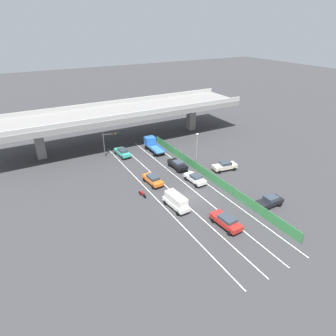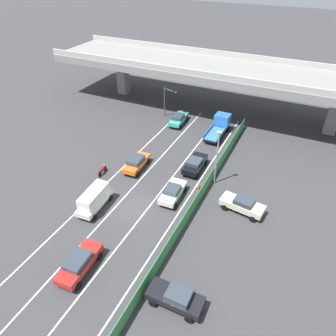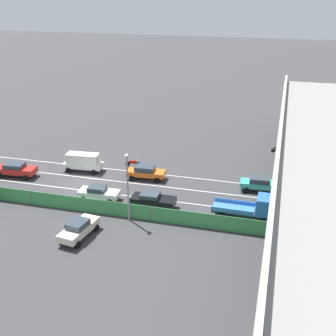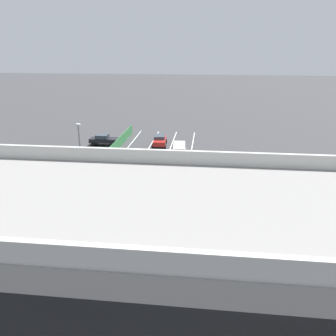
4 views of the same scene
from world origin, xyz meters
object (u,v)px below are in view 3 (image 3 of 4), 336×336
Objects in this scene: car_sedan_white at (99,192)px; parked_sedan_cream at (79,228)px; traffic_cone at (118,209)px; car_taxi_orange at (146,172)px; car_van_white at (83,161)px; flatbed_truck_blue at (256,208)px; car_sedan_black at (153,200)px; car_sedan_red at (16,169)px; car_taxi_teal at (261,184)px; traffic_light at (276,155)px; motorcycle at (133,163)px; street_lamp at (128,181)px.

car_sedan_white is 7.49m from parked_sedan_cream.
traffic_cone is at bearing 163.39° from parked_sedan_cream.
car_taxi_orange is 0.96× the size of parked_sedan_cream.
car_van_white is 1.04× the size of parked_sedan_cream.
flatbed_truck_blue reaches higher than parked_sedan_cream.
car_sedan_red reaches higher than car_sedan_black.
car_taxi_orange is at bearing 172.12° from parked_sedan_cream.
car_van_white is (-0.02, -21.37, 0.38)m from car_taxi_teal.
traffic_cone is (1.72, -3.15, -0.62)m from car_sedan_black.
car_sedan_white is 6.04m from car_sedan_black.
car_van_white is at bearing -91.92° from car_taxi_orange.
flatbed_truck_blue is at bearing 72.58° from car_van_white.
traffic_cone is at bearing 71.34° from car_sedan_red.
car_taxi_orange is 0.96× the size of car_taxi_teal.
traffic_cone is at bearing -54.03° from traffic_light.
car_sedan_black is at bearing 23.55° from car_taxi_orange.
parked_sedan_cream reaches higher than traffic_cone.
car_sedan_red reaches higher than car_taxi_orange.
car_taxi_orange reaches higher than motorcycle.
parked_sedan_cream reaches higher than motorcycle.
street_lamp is at bearing 50.69° from traffic_cone.
traffic_cone is (5.01, 14.84, -0.65)m from car_sedan_red.
car_van_white is (-6.87, -10.97, 0.37)m from car_sedan_black.
street_lamp is (12.91, 4.11, 3.74)m from motorcycle.
street_lamp is at bearing 17.64° from motorcycle.
car_sedan_black is at bearing 29.66° from motorcycle.
parked_sedan_cream is (14.08, 6.18, -0.35)m from car_van_white.
street_lamp reaches higher than car_sedan_black.
parked_sedan_cream is (7.38, -15.17, -0.40)m from flatbed_truck_blue.
motorcycle is (-9.83, -5.60, -0.43)m from car_sedan_black.
motorcycle is at bearing -162.36° from street_lamp.
flatbed_truck_blue is 12.64m from street_lamp.
car_sedan_red is 30.38m from traffic_light.
motorcycle is 17.61m from traffic_light.
car_sedan_black is 0.74× the size of flatbed_truck_blue.
parked_sedan_cream reaches higher than car_taxi_orange.
car_sedan_white is 0.71× the size of flatbed_truck_blue.
flatbed_truck_blue is 16.88m from parked_sedan_cream.
car_taxi_orange is (-6.60, -2.88, 0.01)m from car_sedan_black.
traffic_light is (-8.90, 17.76, 2.67)m from car_sedan_white.
car_van_white is (-3.58, 7.02, 0.34)m from car_sedan_red.
car_sedan_white is at bearing -170.41° from parked_sedan_cream.
car_sedan_red is 0.70× the size of street_lamp.
car_van_white is 0.99× the size of traffic_light.
car_taxi_teal is at bearing 132.79° from parked_sedan_cream.
street_lamp is at bearing -47.41° from traffic_light.
car_sedan_red is 28.54m from flatbed_truck_blue.
car_taxi_orange is at bearing -171.86° from street_lamp.
car_sedan_white is 20.04m from traffic_light.
flatbed_truck_blue is (-0.17, 10.38, 0.42)m from car_sedan_black.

